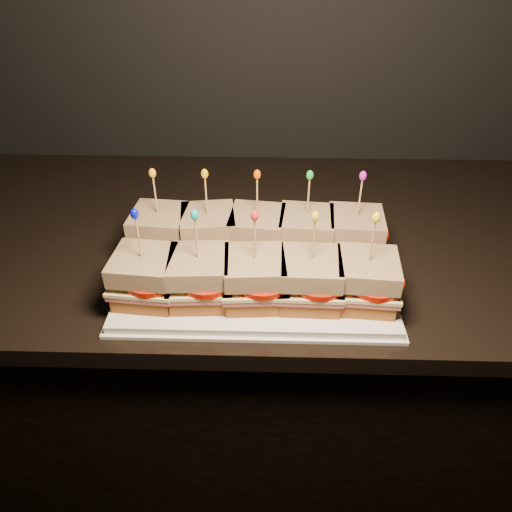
{
  "coord_description": "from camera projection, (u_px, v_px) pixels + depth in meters",
  "views": [
    {
      "loc": [
        0.86,
        0.83,
        1.43
      ],
      "look_at": [
        0.85,
        1.5,
        0.95
      ],
      "focal_mm": 35.0,
      "sensor_mm": 36.0,
      "label": 1
    }
  ],
  "objects": [
    {
      "name": "sandwich_2_cheese",
      "position": [
        257.0,
        235.0,
        0.88
      ],
      "size": [
        0.11,
        0.11,
        0.01
      ],
      "primitive_type": "cube",
      "rotation": [
        0.0,
        0.0,
        -0.11
      ],
      "color": "#F3EA95",
      "rests_on": "sandwich_2_ham"
    },
    {
      "name": "sandwich_7_cheese",
      "position": [
        255.0,
        281.0,
        0.78
      ],
      "size": [
        0.11,
        0.1,
        0.01
      ],
      "primitive_type": "cube",
      "rotation": [
        0.0,
        0.0,
        0.07
      ],
      "color": "#F3EA95",
      "rests_on": "sandwich_7_ham"
    },
    {
      "name": "sandwich_5_cheese",
      "position": [
        145.0,
        279.0,
        0.78
      ],
      "size": [
        0.11,
        0.11,
        0.01
      ],
      "primitive_type": "cube",
      "rotation": [
        0.0,
        0.0,
        -0.09
      ],
      "color": "#F3EA95",
      "rests_on": "sandwich_5_ham"
    },
    {
      "name": "sandwich_3_bread_bot",
      "position": [
        305.0,
        247.0,
        0.89
      ],
      "size": [
        0.1,
        0.1,
        0.02
      ],
      "primitive_type": "cube",
      "rotation": [
        0.0,
        0.0,
        -0.09
      ],
      "color": "brown",
      "rests_on": "platter"
    },
    {
      "name": "sandwich_0_ham",
      "position": [
        161.0,
        237.0,
        0.89
      ],
      "size": [
        0.11,
        0.1,
        0.01
      ],
      "primitive_type": "cube",
      "rotation": [
        0.0,
        0.0,
        -0.09
      ],
      "color": "#B04C4C",
      "rests_on": "sandwich_0_bread_bot"
    },
    {
      "name": "sandwich_1_frill",
      "position": [
        205.0,
        174.0,
        0.81
      ],
      "size": [
        0.01,
        0.01,
        0.02
      ],
      "primitive_type": "ellipsoid",
      "color": "#F6BA02",
      "rests_on": "sandwich_1_pick"
    },
    {
      "name": "sandwich_5_ham",
      "position": [
        146.0,
        282.0,
        0.78
      ],
      "size": [
        0.11,
        0.1,
        0.01
      ],
      "primitive_type": "cube",
      "rotation": [
        0.0,
        0.0,
        -0.09
      ],
      "color": "#B04C4C",
      "rests_on": "sandwich_5_bread_bot"
    },
    {
      "name": "sandwich_6_bread_bot",
      "position": [
        201.0,
        291.0,
        0.79
      ],
      "size": [
        0.09,
        0.09,
        0.02
      ],
      "primitive_type": "cube",
      "rotation": [
        0.0,
        0.0,
        0.06
      ],
      "color": "brown",
      "rests_on": "platter"
    },
    {
      "name": "sandwich_0_tomato",
      "position": [
        166.0,
        232.0,
        0.87
      ],
      "size": [
        0.09,
        0.09,
        0.01
      ],
      "primitive_type": "cylinder",
      "color": "#BC1704",
      "rests_on": "sandwich_0_cheese"
    },
    {
      "name": "sandwich_8_bread_top",
      "position": [
        311.0,
        268.0,
        0.76
      ],
      "size": [
        0.09,
        0.09,
        0.03
      ],
      "primitive_type": "cube",
      "rotation": [
        0.0,
        0.0,
        -0.02
      ],
      "color": "#4D2B12",
      "rests_on": "sandwich_8_tomato"
    },
    {
      "name": "sandwich_3_ham",
      "position": [
        305.0,
        239.0,
        0.88
      ],
      "size": [
        0.11,
        0.1,
        0.01
      ],
      "primitive_type": "cube",
      "rotation": [
        0.0,
        0.0,
        -0.09
      ],
      "color": "#B04C4C",
      "rests_on": "sandwich_3_bread_bot"
    },
    {
      "name": "sandwich_2_pick",
      "position": [
        257.0,
        199.0,
        0.84
      ],
      "size": [
        0.0,
        0.0,
        0.09
      ],
      "primitive_type": "cylinder",
      "color": "tan",
      "rests_on": "sandwich_2_bread_top"
    },
    {
      "name": "sandwich_6_ham",
      "position": [
        200.0,
        283.0,
        0.78
      ],
      "size": [
        0.1,
        0.1,
        0.01
      ],
      "primitive_type": "cube",
      "rotation": [
        0.0,
        0.0,
        0.06
      ],
      "color": "#B04C4C",
      "rests_on": "sandwich_6_bread_bot"
    },
    {
      "name": "sandwich_4_bread_top",
      "position": [
        356.0,
        223.0,
        0.86
      ],
      "size": [
        0.1,
        0.1,
        0.03
      ],
      "primitive_type": "cube",
      "rotation": [
        0.0,
        0.0,
        -0.06
      ],
      "color": "#4D2B12",
      "rests_on": "sandwich_4_tomato"
    },
    {
      "name": "sandwich_0_bread_bot",
      "position": [
        162.0,
        244.0,
        0.9
      ],
      "size": [
        0.1,
        0.1,
        0.02
      ],
      "primitive_type": "cube",
      "rotation": [
        0.0,
        0.0,
        -0.09
      ],
      "color": "brown",
      "rests_on": "platter"
    },
    {
      "name": "sandwich_6_cheese",
      "position": [
        200.0,
        280.0,
        0.78
      ],
      "size": [
        0.11,
        0.1,
        0.01
      ],
      "primitive_type": "cube",
      "rotation": [
        0.0,
        0.0,
        0.06
      ],
      "color": "#F3EA95",
      "rests_on": "sandwich_6_ham"
    },
    {
      "name": "sandwich_1_cheese",
      "position": [
        209.0,
        234.0,
        0.88
      ],
      "size": [
        0.11,
        0.11,
        0.01
      ],
      "primitive_type": "cube",
      "rotation": [
        0.0,
        0.0,
        0.13
      ],
      "color": "#F3EA95",
      "rests_on": "sandwich_1_ham"
    },
    {
      "name": "sandwich_0_cheese",
      "position": [
        160.0,
        234.0,
        0.88
      ],
      "size": [
        0.11,
        0.11,
        0.01
      ],
      "primitive_type": "cube",
      "rotation": [
        0.0,
        0.0,
        -0.09
      ],
      "color": "#F3EA95",
      "rests_on": "sandwich_0_ham"
    },
    {
      "name": "sandwich_4_ham",
      "position": [
        354.0,
        240.0,
        0.88
      ],
      "size": [
        0.1,
        0.1,
        0.01
      ],
      "primitive_type": "cube",
      "rotation": [
        0.0,
        0.0,
        -0.06
      ],
      "color": "#B04C4C",
      "rests_on": "sandwich_4_bread_bot"
    },
    {
      "name": "sandwich_9_bread_top",
      "position": [
        368.0,
        269.0,
        0.76
      ],
      "size": [
        0.1,
        0.1,
        0.03
      ],
      "primitive_type": "cube",
      "rotation": [
        0.0,
        0.0,
        -0.08
      ],
      "color": "#4D2B12",
      "rests_on": "sandwich_9_tomato"
    },
    {
      "name": "sandwich_3_pick",
      "position": [
        308.0,
        199.0,
        0.83
      ],
      "size": [
        0.0,
        0.0,
        0.09
      ],
      "primitive_type": "cylinder",
      "color": "tan",
      "rests_on": "sandwich_3_bread_top"
    },
    {
      "name": "sandwich_4_frill",
      "position": [
        363.0,
        176.0,
        0.81
      ],
      "size": [
        0.01,
        0.01,
        0.02
      ],
      "primitive_type": "ellipsoid",
      "color": "#C419BC",
      "rests_on": "sandwich_4_pick"
    },
    {
      "name": "sandwich_3_bread_top",
      "position": [
        307.0,
        223.0,
        0.86
      ],
      "size": [
        0.1,
        0.1,
        0.03
      ],
      "primitive_type": "cube",
      "rotation": [
        0.0,
        0.0,
        -0.09
      ],
      "color": "#4D2B12",
      "rests_on": "sandwich_3_tomato"
    },
    {
      "name": "sandwich_5_bread_bot",
      "position": [
        147.0,
        290.0,
        0.79
      ],
      "size": [
        0.1,
        0.1,
        0.02
      ],
      "primitive_type": "cube",
      "rotation": [
        0.0,
        0.0,
        -0.09
      ],
      "color": "brown",
      "rests_on": "platter"
    },
    {
      "name": "platter",
      "position": [
        256.0,
        278.0,
        0.85
      ],
      "size": [
        0.45,
        0.28,
        0.02
      ],
      "primitive_type": "cube",
      "color": "white",
      "rests_on": "granite_slab"
    },
    {
      "name": "sandwich_3_cheese",
      "position": [
        306.0,
        236.0,
        0.88
      ],
      "size": [
        0.11,
        0.11,
        0.01
      ],
      "primitive_type": "cube",
      "rotation": [
        0.0,
        0.0,
        -0.09
      ],
      "color": "#F3EA95",
      "rests_on": "sandwich_3_ham"
    },
    {
      "name": "sandwich_5_frill",
      "position": [
        135.0,
        214.0,
        0.71
      ],
      "size": [
        0.01,
        0.01,
        0.02
      ],
      "primitive_type": "ellipsoid",
      "color": "#060CD1",
      "rests_on": "sandwich_5_pick"
    },
    {
      "name": "sandwich_2_bread_bot",
      "position": [
        257.0,
        246.0,
        0.89
      ],
      "size": [
        0.1,
        0.1,
        0.02
      ],
      "primitive_type": "cube",
      "rotation": [
        0.0,
        0.0,
        -0.11
      ],
      "color": "brown",
      "rests_on": "platter"
    },
    {
      "name": "sandwich_1_tomato",
      "position": [
        215.0,
        233.0,
        0.87
      ],
      "size": [
        0.09,
        0.09,
        0.01
      ],
      "primitive_type": "cylinder",
      "color": "#BC1704",
      "rests_on": "sandwich_1_cheese"
    },
    {
      "name": "sandwich_2_tomato",
      "position": [
        264.0,
        234.0,
        0.87
      ],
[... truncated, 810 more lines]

